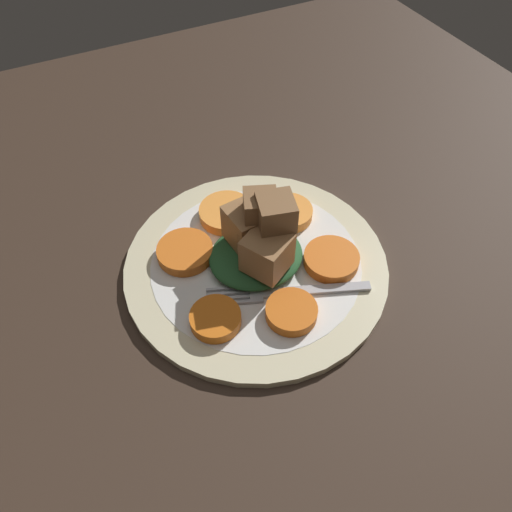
# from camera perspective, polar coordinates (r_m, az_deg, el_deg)

# --- Properties ---
(table_slab) EXTENTS (1.20, 1.20, 0.02)m
(table_slab) POSITION_cam_1_polar(r_m,az_deg,el_deg) (0.60, -0.00, -1.90)
(table_slab) COLOR #38281E
(table_slab) RESTS_ON ground
(plate) EXTENTS (0.31, 0.31, 0.01)m
(plate) POSITION_cam_1_polar(r_m,az_deg,el_deg) (0.59, -0.00, -0.99)
(plate) COLOR beige
(plate) RESTS_ON table_slab
(carrot_slice_0) EXTENTS (0.07, 0.07, 0.01)m
(carrot_slice_0) POSITION_cam_1_polar(r_m,az_deg,el_deg) (0.63, -3.07, 5.06)
(carrot_slice_0) COLOR #F99539
(carrot_slice_0) RESTS_ON plate
(carrot_slice_1) EXTENTS (0.07, 0.07, 0.01)m
(carrot_slice_1) POSITION_cam_1_polar(r_m,az_deg,el_deg) (0.59, -8.11, 0.48)
(carrot_slice_1) COLOR orange
(carrot_slice_1) RESTS_ON plate
(carrot_slice_2) EXTENTS (0.05, 0.05, 0.01)m
(carrot_slice_2) POSITION_cam_1_polar(r_m,az_deg,el_deg) (0.53, -4.66, -7.15)
(carrot_slice_2) COLOR orange
(carrot_slice_2) RESTS_ON plate
(carrot_slice_3) EXTENTS (0.06, 0.06, 0.01)m
(carrot_slice_3) POSITION_cam_1_polar(r_m,az_deg,el_deg) (0.54, 3.61, -6.58)
(carrot_slice_3) COLOR orange
(carrot_slice_3) RESTS_ON plate
(carrot_slice_4) EXTENTS (0.06, 0.06, 0.01)m
(carrot_slice_4) POSITION_cam_1_polar(r_m,az_deg,el_deg) (0.59, 8.60, -0.38)
(carrot_slice_4) COLOR orange
(carrot_slice_4) RESTS_ON plate
(carrot_slice_5) EXTENTS (0.06, 0.06, 0.01)m
(carrot_slice_5) POSITION_cam_1_polar(r_m,az_deg,el_deg) (0.63, 3.71, 4.96)
(carrot_slice_5) COLOR orange
(carrot_slice_5) RESTS_ON plate
(center_pile) EXTENTS (0.11, 0.11, 0.10)m
(center_pile) POSITION_cam_1_polar(r_m,az_deg,el_deg) (0.56, 0.21, 1.65)
(center_pile) COLOR #235128
(center_pile) RESTS_ON plate
(fork) EXTENTS (0.18, 0.08, 0.00)m
(fork) POSITION_cam_1_polar(r_m,az_deg,el_deg) (0.56, 3.31, -4.12)
(fork) COLOR #B2B2B7
(fork) RESTS_ON plate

